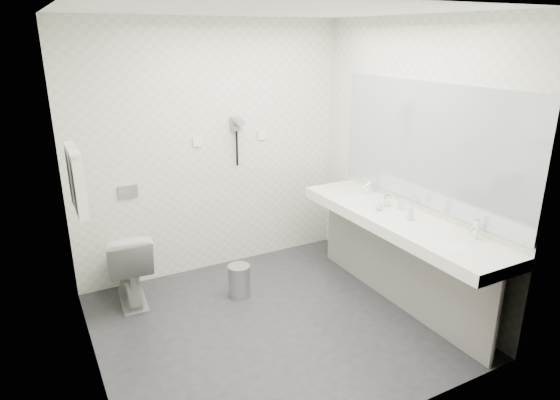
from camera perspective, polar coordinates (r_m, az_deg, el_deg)
floor at (r=4.29m, az=-0.84°, el=-14.28°), size 2.80×2.80×0.00m
ceiling at (r=3.60m, az=-1.05°, el=21.29°), size 2.80×2.80×0.00m
wall_back at (r=4.91m, az=-7.95°, el=5.77°), size 2.80×0.00×2.80m
wall_front at (r=2.74m, az=11.69°, el=-5.16°), size 2.80×0.00×2.80m
wall_left at (r=3.39m, az=-22.47°, el=-1.52°), size 0.00×2.60×2.60m
wall_right at (r=4.55m, az=14.97°, el=4.25°), size 0.00×2.60×2.60m
vanity_counter at (r=4.37m, az=13.59°, el=-2.46°), size 0.55×2.20×0.10m
vanity_panel at (r=4.55m, az=13.42°, el=-7.40°), size 0.03×2.15×0.75m
vanity_post_near at (r=3.96m, az=23.88°, el=-12.79°), size 0.06×0.06×0.75m
vanity_post_far at (r=5.31m, az=6.30°, el=-3.08°), size 0.06×0.06×0.75m
mirror at (r=4.36m, az=16.83°, el=6.16°), size 0.02×2.20×1.05m
basin_near at (r=3.93m, az=19.87°, el=-4.95°), size 0.40×0.31×0.05m
basin_far at (r=4.82m, az=8.55°, el=0.37°), size 0.40×0.31×0.05m
faucet_near at (r=4.04m, az=21.88°, el=-3.18°), size 0.04×0.04×0.15m
faucet_far at (r=4.91m, az=10.44°, el=1.70°), size 0.04×0.04×0.15m
soap_bottle_a at (r=4.51m, az=13.94°, el=-0.41°), size 0.07×0.07×0.10m
soap_bottle_b at (r=4.44m, az=11.47°, el=-0.64°), size 0.08×0.08×0.09m
soap_bottle_c at (r=4.26m, az=14.98°, el=-1.43°), size 0.06×0.06×0.13m
glass_left at (r=4.57m, az=12.38°, el=-0.06°), size 0.06×0.06×0.10m
toilet at (r=4.68m, az=-17.28°, el=-7.30°), size 0.45×0.73×0.70m
flush_plate at (r=4.76m, az=-17.32°, el=0.91°), size 0.18×0.02×0.12m
pedal_bin at (r=4.66m, az=-4.78°, el=-9.43°), size 0.26×0.26×0.29m
bin_lid at (r=4.59m, az=-4.83°, el=-7.75°), size 0.21×0.21×0.02m
towel_rail at (r=3.84m, az=-23.26°, el=5.35°), size 0.02×0.62×0.02m
towel_near at (r=3.76m, az=-22.46°, el=1.70°), size 0.07×0.24×0.48m
towel_far at (r=4.03m, az=-22.93°, el=2.72°), size 0.07×0.24×0.48m
dryer_cradle at (r=4.93m, az=-5.20°, el=8.87°), size 0.10×0.04×0.14m
dryer_barrel at (r=4.86m, az=-4.88°, el=9.10°), size 0.08×0.14×0.08m
dryer_cord at (r=4.96m, az=-5.05°, el=6.01°), size 0.02×0.02×0.35m
switch_plate_a at (r=4.83m, az=-9.62°, el=6.68°), size 0.09×0.02×0.09m
switch_plate_b at (r=5.09m, az=-2.10°, el=7.55°), size 0.09×0.02×0.09m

